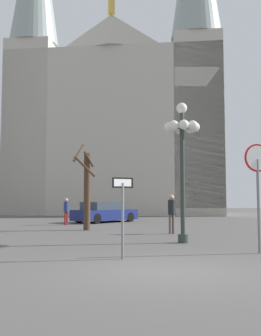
% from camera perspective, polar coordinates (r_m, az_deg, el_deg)
% --- Properties ---
extents(ground_plane, '(120.00, 120.00, 0.00)m').
position_cam_1_polar(ground_plane, '(8.71, 4.87, -14.65)').
color(ground_plane, '#514F4C').
extents(cathedral, '(22.69, 14.88, 35.80)m').
position_cam_1_polar(cathedral, '(42.57, -1.96, 8.32)').
color(cathedral, '#BCB5A5').
rests_on(cathedral, ground).
extents(stop_sign, '(0.80, 0.23, 3.12)m').
position_cam_1_polar(stop_sign, '(11.87, 17.97, -1.08)').
color(stop_sign, slate).
rests_on(stop_sign, ground).
extents(one_way_arrow_sign, '(0.54, 0.26, 2.09)m').
position_cam_1_polar(one_way_arrow_sign, '(10.21, -1.14, -5.64)').
color(one_way_arrow_sign, slate).
rests_on(one_way_arrow_sign, ground).
extents(street_lamp, '(1.29, 1.29, 5.01)m').
position_cam_1_polar(street_lamp, '(14.25, 7.48, 3.63)').
color(street_lamp, '#2D3833').
rests_on(street_lamp, ground).
extents(bare_tree, '(1.18, 1.34, 4.41)m').
position_cam_1_polar(bare_tree, '(19.80, -6.37, -2.92)').
color(bare_tree, '#473323').
rests_on(bare_tree, ground).
extents(parked_car_near_navy, '(4.48, 4.63, 1.35)m').
position_cam_1_polar(parked_car_near_navy, '(26.55, -3.81, -6.46)').
color(parked_car_near_navy, navy).
rests_on(parked_car_near_navy, ground).
extents(pedestrian_walking, '(0.32, 0.32, 1.74)m').
position_cam_1_polar(pedestrian_walking, '(17.69, 5.97, -6.08)').
color(pedestrian_walking, '#594C47').
rests_on(pedestrian_walking, ground).
extents(pedestrian_standing, '(0.32, 0.32, 1.59)m').
position_cam_1_polar(pedestrian_standing, '(24.00, -9.30, -5.87)').
color(pedestrian_standing, maroon).
rests_on(pedestrian_standing, ground).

